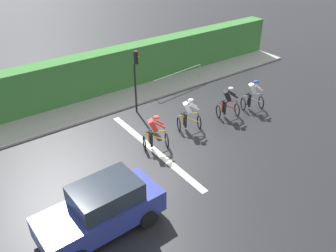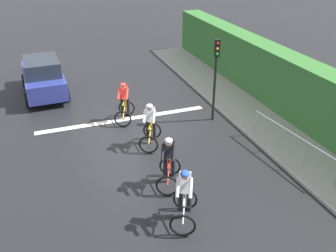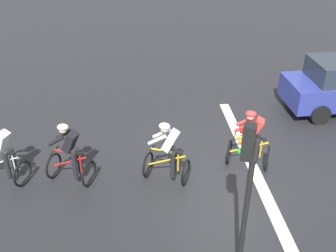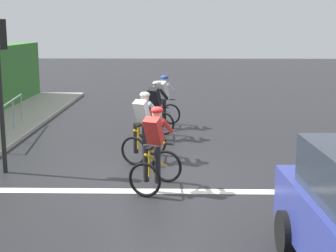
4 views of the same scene
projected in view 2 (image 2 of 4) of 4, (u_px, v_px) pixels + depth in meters
The scene contains 12 objects.
ground_plane at pixel (127, 126), 14.68m from camera, with size 80.00×80.00×0.00m, color black.
sidewalk_kerb at pixel (273, 125), 14.62m from camera, with size 2.80×22.61×0.12m, color #9E998E.
stone_wall_low at pixel (293, 117), 14.80m from camera, with size 0.44×22.61×0.53m, color tan.
hedge_wall at pixel (303, 94), 14.44m from camera, with size 1.10×22.61×2.45m, color #387533.
road_marking_stop_line at pixel (124, 119), 15.17m from camera, with size 7.00×0.30×0.01m, color silver.
cyclist_lead at pixel (184, 197), 9.49m from camera, with size 1.08×1.27×1.66m.
cyclist_second at pixel (169, 162), 10.92m from camera, with size 1.07×1.27×1.66m.
cyclist_mid at pixel (150, 126), 12.99m from camera, with size 1.07×1.27×1.66m.
cyclist_fourth at pixel (124, 103), 14.72m from camera, with size 1.04×1.26×1.66m.
car_navy at pixel (43, 77), 17.15m from camera, with size 2.00×4.16×1.76m.
traffic_light_near_crossing at pixel (216, 68), 14.09m from camera, with size 0.26×0.30×3.34m.
pedestrian_railing_kerbside at pixel (292, 139), 12.13m from camera, with size 0.46×3.81×1.03m.
Camera 2 is at (2.89, 12.77, 6.84)m, focal length 39.54 mm.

